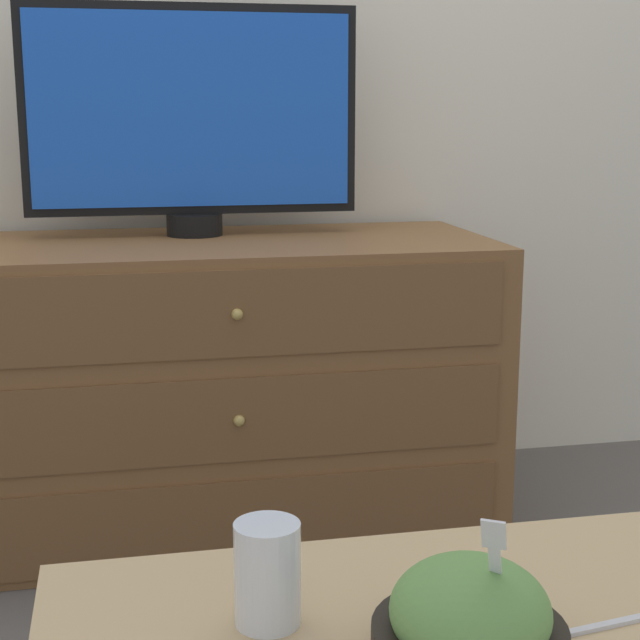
% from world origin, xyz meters
% --- Properties ---
extents(ground_plane, '(12.00, 12.00, 0.00)m').
position_xyz_m(ground_plane, '(0.00, 0.00, 0.00)').
color(ground_plane, '#56514C').
extents(dresser, '(1.25, 0.59, 0.68)m').
position_xyz_m(dresser, '(0.02, -0.32, 0.34)').
color(dresser, brown).
rests_on(dresser, ground_plane).
extents(tv, '(0.78, 0.13, 0.53)m').
position_xyz_m(tv, '(-0.03, -0.20, 0.96)').
color(tv, black).
rests_on(tv, dresser).
extents(takeout_bowl, '(0.20, 0.20, 0.17)m').
position_xyz_m(takeout_bowl, '(0.12, -1.68, 0.46)').
color(takeout_bowl, black).
rests_on(takeout_bowl, coffee_table).
extents(drink_cup, '(0.07, 0.07, 0.12)m').
position_xyz_m(drink_cup, '(-0.07, -1.57, 0.47)').
color(drink_cup, '#9E6638').
rests_on(drink_cup, coffee_table).
extents(knife, '(0.18, 0.04, 0.01)m').
position_xyz_m(knife, '(0.33, -1.65, 0.42)').
color(knife, silver).
rests_on(knife, coffee_table).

